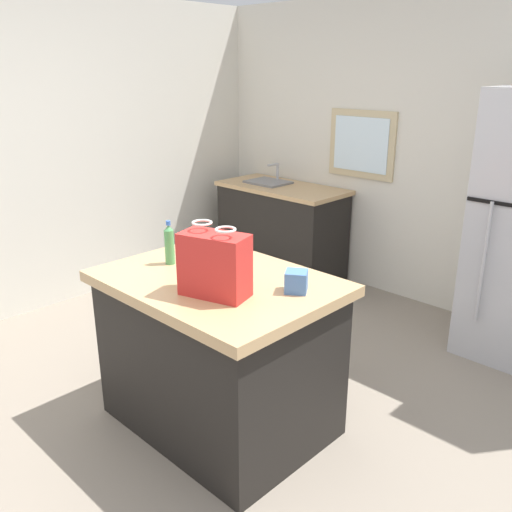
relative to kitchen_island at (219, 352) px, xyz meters
name	(u,v)px	position (x,y,z in m)	size (l,w,h in m)	color
ground	(214,446)	(0.14, -0.18, -0.46)	(6.35, 6.35, 0.00)	gray
back_wall	(453,158)	(0.13, 2.46, 0.83)	(5.01, 0.13, 2.58)	silver
kitchen_island	(219,352)	(0.00, 0.00, 0.00)	(1.27, 0.93, 0.91)	black
sink_counter	(281,229)	(-1.39, 2.10, 0.00)	(1.28, 0.62, 1.08)	black
shopping_bag	(215,265)	(0.16, -0.16, 0.61)	(0.37, 0.26, 0.36)	red
small_box	(296,281)	(0.43, 0.15, 0.51)	(0.11, 0.11, 0.11)	#4775B7
bottle	(169,245)	(-0.36, -0.04, 0.57)	(0.06, 0.06, 0.26)	#4C9956
ear_defenders	(195,247)	(-0.44, 0.21, 0.47)	(0.21, 0.21, 0.06)	black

